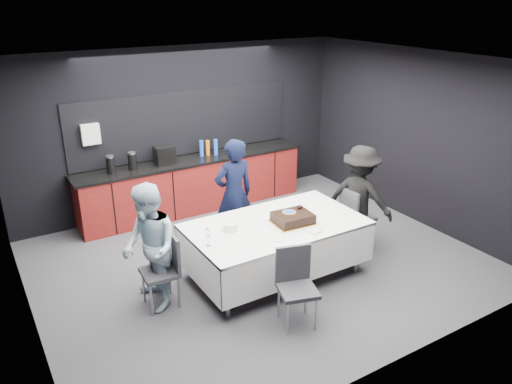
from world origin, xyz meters
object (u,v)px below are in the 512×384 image
Objects in this scene: chair_left at (165,265)px; person_left at (150,248)px; champagne_flute at (208,234)px; chair_right at (354,213)px; person_right at (360,197)px; cake_assembly at (293,218)px; person_center at (234,194)px; chair_near at (296,280)px; plate_stack at (230,226)px; party_table at (276,233)px.

person_left reaches higher than chair_left.
champagne_flute is 2.55m from chair_right.
person_left is 3.23m from person_right.
cake_assembly is 1.15m from person_center.
chair_right is 3.16m from person_left.
person_center reaches higher than chair_right.
person_right is (1.91, 1.06, 0.25)m from chair_near.
party_table is at bearing -12.63° from plate_stack.
cake_assembly is 0.60× the size of chair_near.
party_table is 1.49m from chair_right.
chair_right is 1.82m from person_center.
party_table is 1.48× the size of person_right.
person_right is at bearing 28.99° from chair_near.
person_left is (-0.16, 0.04, 0.26)m from chair_left.
person_right reaches higher than chair_right.
party_table is 1.51m from chair_left.
person_center is 1.08× the size of person_right.
chair_right is at bearing 150.24° from person_center.
cake_assembly is at bearing 72.70° from person_right.
chair_left is 0.59× the size of person_right.
champagne_flute is at bearing 179.98° from cake_assembly.
chair_near is 0.58× the size of person_left.
person_center reaches higher than person_right.
plate_stack is 0.21× the size of chair_right.
cake_assembly is 1.24m from champagne_flute.
chair_left is 2.98m from chair_right.
person_right is at bearing -0.96° from plate_stack.
person_left is at bearing 166.09° from chair_left.
chair_near is 0.55× the size of person_center.
person_right reaches higher than cake_assembly.
party_table is at bearing 5.28° from champagne_flute.
plate_stack is at bearing 167.37° from party_table.
person_right is at bearing 3.67° from party_table.
person_left is at bearing 171.56° from cake_assembly.
plate_stack is at bearing 164.04° from cake_assembly.
plate_stack is 1.16m from chair_near.
person_right is at bearing -0.78° from chair_left.
party_table is at bearing 154.85° from cake_assembly.
chair_right is at bearing -0.72° from plate_stack.
person_center is (-0.06, 1.03, 0.20)m from party_table.
chair_right is 0.58× the size of person_left.
cake_assembly reaches higher than chair_near.
person_center reaches higher than champagne_flute.
champagne_flute is 0.14× the size of person_left.
plate_stack is 0.21× the size of chair_near.
chair_near is 1.76m from person_left.
party_table is 11.78× the size of plate_stack.
cake_assembly is 2.46× the size of champagne_flute.
cake_assembly reaches higher than party_table.
cake_assembly is at bearing -25.15° from party_table.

